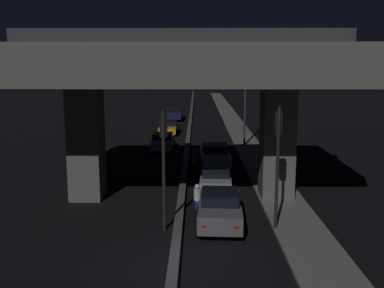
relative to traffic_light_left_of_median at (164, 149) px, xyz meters
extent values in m
plane|color=black|center=(0.58, -3.60, -3.51)|extent=(200.00, 200.00, 0.00)
cube|color=#4C4C51|center=(0.58, 31.40, -3.39)|extent=(0.37, 126.00, 0.26)
cube|color=slate|center=(5.78, 24.40, -3.45)|extent=(2.30, 126.00, 0.14)
cube|color=#5B5956|center=(-4.37, 4.60, -0.49)|extent=(1.63, 1.79, 6.04)
cube|color=#5B5956|center=(5.54, 4.60, -0.49)|extent=(1.63, 1.79, 6.04)
cube|color=#5B5956|center=(0.58, 4.60, 3.42)|extent=(17.24, 10.96, 1.80)
cube|color=#333335|center=(0.58, 4.60, 4.77)|extent=(17.24, 0.40, 0.90)
cylinder|color=black|center=(0.00, -0.10, -0.93)|extent=(0.14, 0.14, 5.16)
cube|color=black|center=(0.00, 0.08, 0.97)|extent=(0.30, 0.28, 0.95)
sphere|color=black|center=(0.00, 0.23, 1.27)|extent=(0.18, 0.18, 0.18)
sphere|color=black|center=(0.00, 0.23, 0.97)|extent=(0.18, 0.18, 0.18)
sphere|color=green|center=(0.00, 0.23, 0.67)|extent=(0.18, 0.18, 0.18)
cylinder|color=black|center=(4.73, -0.10, -0.87)|extent=(0.14, 0.14, 5.28)
cube|color=black|center=(4.73, 0.08, 1.09)|extent=(0.30, 0.28, 0.95)
sphere|color=black|center=(4.73, 0.23, 1.39)|extent=(0.18, 0.18, 0.18)
sphere|color=black|center=(4.73, 0.23, 1.09)|extent=(0.18, 0.18, 0.18)
sphere|color=green|center=(4.73, 0.23, 0.80)|extent=(0.18, 0.18, 0.18)
cylinder|color=#2D2D30|center=(5.42, 19.23, 0.79)|extent=(0.18, 0.18, 8.61)
cylinder|color=#2D2D30|center=(4.40, 19.23, 4.95)|extent=(2.04, 0.10, 0.10)
ellipsoid|color=#F2B759|center=(3.38, 19.23, 4.85)|extent=(0.56, 0.32, 0.24)
cube|color=#515459|center=(2.40, 0.55, -2.81)|extent=(2.02, 4.45, 0.75)
cube|color=black|center=(2.39, 0.44, -2.18)|extent=(1.68, 1.82, 0.50)
cylinder|color=black|center=(1.59, 2.03, -3.18)|extent=(0.23, 0.67, 0.66)
cylinder|color=black|center=(3.35, 1.95, -3.18)|extent=(0.23, 0.67, 0.66)
cylinder|color=black|center=(1.44, -0.84, -3.18)|extent=(0.23, 0.67, 0.66)
cylinder|color=black|center=(3.21, -0.93, -3.18)|extent=(0.23, 0.67, 0.66)
cube|color=red|center=(1.66, -1.61, -2.77)|extent=(0.18, 0.04, 0.11)
cube|color=red|center=(2.92, -1.67, -2.77)|extent=(0.18, 0.04, 0.11)
cube|color=gray|center=(2.45, 6.33, -2.90)|extent=(1.87, 4.59, 0.63)
cube|color=black|center=(2.45, 6.33, -2.20)|extent=(1.59, 2.77, 0.77)
cylinder|color=black|center=(1.71, 7.86, -3.22)|extent=(0.23, 0.60, 0.59)
cylinder|color=black|center=(3.33, 7.78, -3.22)|extent=(0.23, 0.60, 0.59)
cylinder|color=black|center=(1.57, 4.88, -3.22)|extent=(0.23, 0.60, 0.59)
cylinder|color=black|center=(3.20, 4.80, -3.22)|extent=(0.23, 0.60, 0.59)
cube|color=red|center=(1.77, 4.09, -2.87)|extent=(0.18, 0.04, 0.11)
cube|color=red|center=(2.93, 4.04, -2.87)|extent=(0.18, 0.04, 0.11)
cube|color=silver|center=(2.62, 11.93, -2.80)|extent=(2.03, 4.43, 0.74)
cube|color=black|center=(2.62, 11.82, -2.17)|extent=(1.72, 1.80, 0.52)
cylinder|color=black|center=(1.65, 13.34, -3.17)|extent=(0.22, 0.68, 0.68)
cylinder|color=black|center=(3.49, 13.40, -3.17)|extent=(0.22, 0.68, 0.68)
cylinder|color=black|center=(1.74, 10.46, -3.17)|extent=(0.22, 0.68, 0.68)
cylinder|color=black|center=(3.59, 10.52, -3.17)|extent=(0.22, 0.68, 0.68)
cube|color=red|center=(2.03, 9.72, -2.77)|extent=(0.18, 0.04, 0.11)
cube|color=red|center=(3.35, 9.76, -2.77)|extent=(0.18, 0.04, 0.11)
cube|color=gray|center=(-1.41, 17.73, -2.88)|extent=(1.78, 4.04, 0.63)
cube|color=black|center=(-1.41, 17.93, -2.35)|extent=(1.55, 1.94, 0.44)
cylinder|color=black|center=(-0.56, 16.39, -3.20)|extent=(0.20, 0.64, 0.63)
cylinder|color=black|center=(-2.28, 16.40, -3.20)|extent=(0.20, 0.64, 0.63)
cylinder|color=black|center=(-0.55, 19.05, -3.20)|extent=(0.20, 0.64, 0.63)
cylinder|color=black|center=(-2.26, 19.06, -3.20)|extent=(0.20, 0.64, 0.63)
cube|color=white|center=(-0.78, 19.75, -2.98)|extent=(0.18, 0.03, 0.11)
cube|color=white|center=(-2.01, 19.75, -2.98)|extent=(0.18, 0.03, 0.11)
cube|color=gold|center=(-1.42, 26.27, -2.92)|extent=(1.82, 4.31, 0.59)
cube|color=black|center=(-1.42, 26.48, -2.41)|extent=(1.55, 2.09, 0.44)
cylinder|color=black|center=(-0.64, 24.84, -3.22)|extent=(0.22, 0.59, 0.59)
cylinder|color=black|center=(-2.29, 24.88, -3.22)|extent=(0.22, 0.59, 0.59)
cylinder|color=black|center=(-0.56, 27.65, -3.22)|extent=(0.22, 0.59, 0.59)
cylinder|color=black|center=(-2.21, 27.70, -3.22)|extent=(0.22, 0.59, 0.59)
cube|color=white|center=(-0.77, 28.39, -3.01)|extent=(0.18, 0.04, 0.11)
cube|color=white|center=(-1.96, 28.42, -3.01)|extent=(0.18, 0.04, 0.11)
cube|color=#141938|center=(-1.47, 37.46, -2.78)|extent=(1.98, 4.58, 0.78)
cube|color=black|center=(-1.47, 37.46, -2.01)|extent=(1.70, 2.76, 0.78)
cylinder|color=black|center=(-0.53, 36.00, -3.17)|extent=(0.22, 0.69, 0.68)
cylinder|color=black|center=(-2.32, 35.94, -3.17)|extent=(0.22, 0.69, 0.68)
cylinder|color=black|center=(-0.63, 38.98, -3.17)|extent=(0.22, 0.69, 0.68)
cylinder|color=black|center=(-2.42, 38.92, -3.17)|extent=(0.22, 0.69, 0.68)
cube|color=white|center=(-0.91, 39.75, -2.90)|extent=(0.18, 0.04, 0.11)
cube|color=white|center=(-2.19, 39.71, -2.90)|extent=(0.18, 0.04, 0.11)
cylinder|color=black|center=(1.36, 2.74, -3.23)|extent=(0.12, 0.56, 0.56)
cylinder|color=black|center=(1.44, 1.47, -3.23)|extent=(0.14, 0.56, 0.56)
cube|color=navy|center=(1.40, 2.11, -3.01)|extent=(0.30, 0.98, 0.32)
cylinder|color=beige|center=(1.40, 2.11, -2.58)|extent=(0.34, 0.34, 0.54)
sphere|color=silver|center=(1.40, 2.11, -2.19)|extent=(0.24, 0.24, 0.24)
cube|color=red|center=(1.44, 1.42, -3.01)|extent=(0.08, 0.04, 0.08)
cylinder|color=black|center=(1.25, 10.84, -3.22)|extent=(0.10, 0.60, 0.59)
cylinder|color=black|center=(1.20, 9.51, -3.22)|extent=(0.12, 0.60, 0.59)
cube|color=maroon|center=(1.23, 10.17, -3.00)|extent=(0.28, 1.02, 0.32)
cylinder|color=#26593F|center=(1.23, 10.17, -2.54)|extent=(0.33, 0.33, 0.58)
sphere|color=#B21919|center=(1.23, 10.17, -2.13)|extent=(0.24, 0.24, 0.24)
cube|color=red|center=(1.20, 9.46, -3.00)|extent=(0.08, 0.03, 0.08)
cylinder|color=#2D261E|center=(5.46, 5.25, -3.00)|extent=(0.31, 0.31, 0.76)
cylinder|color=maroon|center=(5.46, 5.25, -2.30)|extent=(0.36, 0.36, 0.64)
sphere|color=tan|center=(5.46, 5.25, -1.87)|extent=(0.21, 0.21, 0.21)
camera|label=1|loc=(1.37, -18.29, 3.52)|focal=42.00mm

